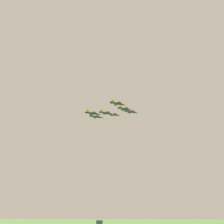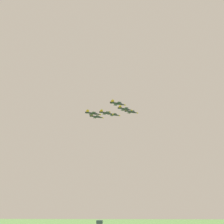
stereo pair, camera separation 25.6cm
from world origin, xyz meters
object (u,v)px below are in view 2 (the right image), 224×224
object	(u,v)px
jet_right_outer	(118,104)
jet_trailing	(93,113)
jet_lead	(131,112)
jet_left_wingman	(114,115)
jet_left_outer	(97,117)
jet_right_wingman	(125,109)
jet_slot_rear	(106,113)

from	to	relation	value
jet_right_outer	jet_trailing	distance (m)	24.91
jet_lead	jet_trailing	distance (m)	38.19
jet_left_wingman	jet_trailing	size ratio (longest dim) A/B	0.94
jet_right_outer	jet_trailing	world-z (taller)	jet_right_outer
jet_left_wingman	jet_left_outer	distance (m)	16.42
jet_right_wingman	jet_left_outer	size ratio (longest dim) A/B	0.99
jet_right_wingman	jet_trailing	xyz separation A→B (m)	(-26.99, -3.00, -4.57)
jet_lead	jet_right_wingman	world-z (taller)	jet_lead
jet_right_outer	jet_slot_rear	world-z (taller)	jet_right_outer
jet_lead	jet_trailing	xyz separation A→B (m)	(-32.67, -18.38, -7.27)
jet_lead	jet_right_outer	size ratio (longest dim) A/B	1.00
jet_lead	jet_slot_rear	distance (m)	25.48
jet_lead	jet_slot_rear	xyz separation A→B (m)	(-21.78, -12.26, -4.98)
jet_left_wingman	jet_left_outer	xyz separation A→B (m)	(-16.10, 3.13, -0.79)
jet_left_wingman	jet_trailing	distance (m)	27.79
jet_right_outer	jet_left_wingman	bearing A→B (deg)	68.23
jet_slot_rear	jet_left_outer	bearing A→B (deg)	89.01
jet_lead	jet_left_outer	size ratio (longest dim) A/B	1.00
jet_slot_rear	jet_left_wingman	bearing A→B (deg)	39.37
jet_left_wingman	jet_right_outer	distance (m)	34.30
jet_trailing	jet_slot_rear	bearing A→B (deg)	0.17
jet_slot_rear	jet_trailing	size ratio (longest dim) A/B	0.95
jet_left_wingman	jet_lead	bearing A→B (deg)	-40.64
jet_right_wingman	jet_right_outer	bearing A→B (deg)	-140.07
jet_right_wingman	jet_trailing	world-z (taller)	jet_right_wingman
jet_right_outer	jet_slot_rear	size ratio (longest dim) A/B	1.04
jet_left_wingman	jet_slot_rear	xyz separation A→B (m)	(-5.68, -15.38, -3.63)
jet_lead	jet_left_outer	xyz separation A→B (m)	(-32.20, 6.26, -2.14)
jet_left_wingman	jet_right_wingman	world-z (taller)	jet_left_wingman
jet_left_wingman	jet_right_outer	size ratio (longest dim) A/B	0.95
jet_left_wingman	jet_slot_rear	bearing A→B (deg)	-139.92
jet_lead	jet_trailing	world-z (taller)	jet_lead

